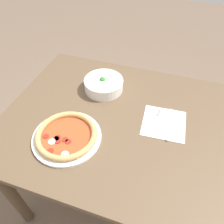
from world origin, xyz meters
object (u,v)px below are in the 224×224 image
Objects in this scene: pizza at (67,136)px; bowl at (104,84)px; knife at (169,125)px; fork at (158,121)px.

bowl reaches higher than pizza.
pizza is 0.46m from knife.
fork is (0.36, 0.22, -0.01)m from pizza.
pizza is at bearing -96.13° from bowl.
knife is (0.05, -0.01, -0.00)m from fork.
bowl is 0.41m from knife.
pizza is 1.44× the size of bowl.
pizza is 1.50× the size of knife.
bowl is at bearing 65.86° from knife.
fork is at bearing 31.26° from pizza.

